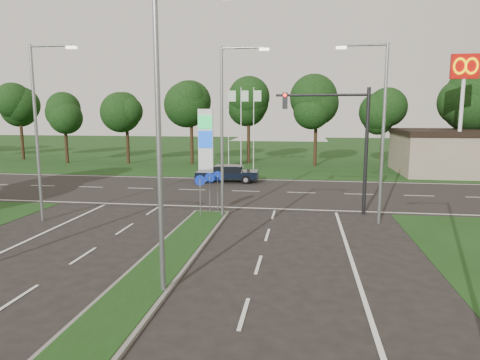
# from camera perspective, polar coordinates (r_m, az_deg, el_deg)

# --- Properties ---
(verge_far) EXTENTS (160.00, 50.00, 0.02)m
(verge_far) POSITION_cam_1_polar(r_m,az_deg,el_deg) (61.71, 3.68, 3.67)
(verge_far) COLOR #173311
(verge_far) RESTS_ON ground
(cross_road) EXTENTS (160.00, 12.00, 0.02)m
(cross_road) POSITION_cam_1_polar(r_m,az_deg,el_deg) (31.17, -1.06, -1.48)
(cross_road) COLOR black
(cross_road) RESTS_ON ground
(median_kerb) EXTENTS (2.00, 26.00, 0.12)m
(median_kerb) POSITION_cam_1_polar(r_m,az_deg,el_deg) (12.70, -16.79, -17.45)
(median_kerb) COLOR slate
(median_kerb) RESTS_ON ground
(streetlight_median_near) EXTENTS (2.53, 0.22, 9.00)m
(streetlight_median_near) POSITION_cam_1_polar(r_m,az_deg,el_deg) (12.91, -9.96, 6.37)
(streetlight_median_near) COLOR gray
(streetlight_median_near) RESTS_ON ground
(streetlight_median_far) EXTENTS (2.53, 0.22, 9.00)m
(streetlight_median_far) POSITION_cam_1_polar(r_m,az_deg,el_deg) (22.62, -1.93, 7.53)
(streetlight_median_far) COLOR gray
(streetlight_median_far) RESTS_ON ground
(streetlight_left_far) EXTENTS (2.53, 0.22, 9.00)m
(streetlight_left_far) POSITION_cam_1_polar(r_m,az_deg,el_deg) (24.26, -25.18, 6.79)
(streetlight_left_far) COLOR gray
(streetlight_left_far) RESTS_ON ground
(streetlight_right_far) EXTENTS (2.53, 0.22, 9.00)m
(streetlight_right_far) POSITION_cam_1_polar(r_m,az_deg,el_deg) (22.56, 18.11, 7.10)
(streetlight_right_far) COLOR gray
(streetlight_right_far) RESTS_ON ground
(traffic_signal) EXTENTS (5.10, 0.42, 7.00)m
(traffic_signal) POSITION_cam_1_polar(r_m,az_deg,el_deg) (24.35, 13.52, 6.39)
(traffic_signal) COLOR black
(traffic_signal) RESTS_ON ground
(median_signs) EXTENTS (1.16, 1.76, 2.38)m
(median_signs) POSITION_cam_1_polar(r_m,az_deg,el_deg) (23.53, -4.11, -0.67)
(median_signs) COLOR gray
(median_signs) RESTS_ON ground
(gas_pylon) EXTENTS (5.80, 1.26, 8.00)m
(gas_pylon) POSITION_cam_1_polar(r_m,az_deg,el_deg) (40.35, -4.28, 5.44)
(gas_pylon) COLOR silver
(gas_pylon) RESTS_ON ground
(mcdonalds_sign) EXTENTS (2.20, 0.47, 10.40)m
(mcdonalds_sign) POSITION_cam_1_polar(r_m,az_deg,el_deg) (40.42, 27.65, 11.27)
(mcdonalds_sign) COLOR silver
(mcdonalds_sign) RESTS_ON ground
(treeline_far) EXTENTS (6.00, 6.00, 9.90)m
(treeline_far) POSITION_cam_1_polar(r_m,az_deg,el_deg) (46.46, 2.33, 10.40)
(treeline_far) COLOR black
(treeline_far) RESTS_ON ground
(navy_sedan) EXTENTS (5.12, 2.32, 1.38)m
(navy_sedan) POSITION_cam_1_polar(r_m,az_deg,el_deg) (35.12, -1.67, 0.92)
(navy_sedan) COLOR black
(navy_sedan) RESTS_ON ground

